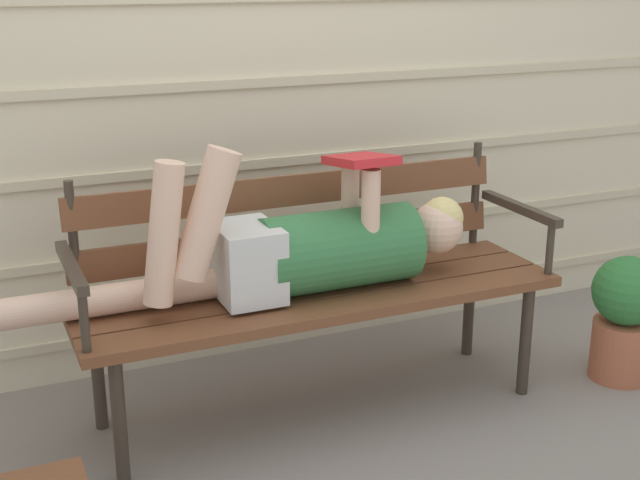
{
  "coord_description": "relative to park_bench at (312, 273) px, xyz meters",
  "views": [
    {
      "loc": [
        -1.12,
        -2.43,
        1.54
      ],
      "look_at": [
        0.0,
        0.13,
        0.65
      ],
      "focal_mm": 48.36,
      "sensor_mm": 36.0,
      "label": 1
    }
  ],
  "objects": [
    {
      "name": "house_siding",
      "position": [
        0.0,
        0.55,
        0.76
      ],
      "size": [
        5.42,
        0.08,
        2.54
      ],
      "color": "beige",
      "rests_on": "ground"
    },
    {
      "name": "park_bench",
      "position": [
        0.0,
        0.0,
        0.0
      ],
      "size": [
        1.7,
        0.5,
        0.88
      ],
      "color": "brown",
      "rests_on": "ground"
    },
    {
      "name": "potted_plant",
      "position": [
        1.17,
        -0.3,
        -0.24
      ],
      "size": [
        0.27,
        0.27,
        0.5
      ],
      "color": "#AD5B3D",
      "rests_on": "ground"
    },
    {
      "name": "ground_plane",
      "position": [
        0.0,
        -0.2,
        -0.5
      ],
      "size": [
        12.0,
        12.0,
        0.0
      ],
      "primitive_type": "plane",
      "color": "gray"
    },
    {
      "name": "reclining_person",
      "position": [
        -0.06,
        -0.07,
        0.13
      ],
      "size": [
        1.73,
        0.28,
        0.55
      ],
      "color": "#33703D"
    }
  ]
}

